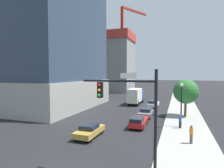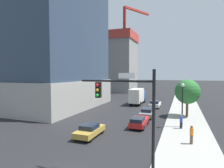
{
  "view_description": "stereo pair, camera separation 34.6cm",
  "coord_description": "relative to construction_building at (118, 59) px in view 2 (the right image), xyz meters",
  "views": [
    {
      "loc": [
        6.58,
        -8.94,
        6.73
      ],
      "look_at": [
        0.19,
        9.12,
        5.69
      ],
      "focal_mm": 30.06,
      "sensor_mm": 36.0,
      "label": 1
    },
    {
      "loc": [
        6.91,
        -8.82,
        6.73
      ],
      "look_at": [
        0.19,
        9.12,
        5.69
      ],
      "focal_mm": 30.06,
      "sensor_mm": 36.0,
      "label": 2
    }
  ],
  "objects": [
    {
      "name": "sidewalk",
      "position": [
        23.62,
        -39.33,
        -12.29
      ],
      "size": [
        5.26,
        120.0,
        0.15
      ],
      "primitive_type": "cube",
      "color": "#9E9B93",
      "rests_on": "ground"
    },
    {
      "name": "construction_building",
      "position": [
        0.0,
        0.0,
        0.0
      ],
      "size": [
        16.72,
        14.74,
        30.58
      ],
      "color": "gray",
      "rests_on": "ground"
    },
    {
      "name": "traffic_light_pole",
      "position": [
        19.84,
        -56.6,
        -7.63
      ],
      "size": [
        5.06,
        0.48,
        6.86
      ],
      "color": "black",
      "rests_on": "sidewalk"
    },
    {
      "name": "street_lamp",
      "position": [
        23.07,
        -43.53,
        -8.64
      ],
      "size": [
        0.44,
        0.44,
        5.41
      ],
      "color": "black",
      "rests_on": "sidewalk"
    },
    {
      "name": "street_tree",
      "position": [
        23.79,
        -37.16,
        -8.4
      ],
      "size": [
        3.78,
        3.78,
        5.71
      ],
      "color": "brown",
      "rests_on": "sidewalk"
    },
    {
      "name": "car_red",
      "position": [
        18.0,
        -45.05,
        -11.65
      ],
      "size": [
        1.74,
        4.62,
        1.38
      ],
      "color": "red",
      "rests_on": "ground"
    },
    {
      "name": "car_white",
      "position": [
        18.0,
        -30.29,
        -11.65
      ],
      "size": [
        1.92,
        4.48,
        1.42
      ],
      "color": "silver",
      "rests_on": "ground"
    },
    {
      "name": "car_gold",
      "position": [
        13.81,
        -50.5,
        -11.68
      ],
      "size": [
        1.87,
        4.23,
        1.33
      ],
      "color": "#AD8938",
      "rests_on": "ground"
    },
    {
      "name": "car_gray",
      "position": [
        18.0,
        -39.24,
        -11.65
      ],
      "size": [
        1.8,
        4.62,
        1.37
      ],
      "color": "slate",
      "rests_on": "ground"
    },
    {
      "name": "box_truck",
      "position": [
        13.81,
        -27.65,
        -10.44
      ],
      "size": [
        2.27,
        7.49,
        3.48
      ],
      "color": "#1E4799",
      "rests_on": "ground"
    },
    {
      "name": "pedestrian_orange_shirt",
      "position": [
        23.91,
        -49.38,
        -11.31
      ],
      "size": [
        0.34,
        0.34,
        1.75
      ],
      "color": "brown",
      "rests_on": "sidewalk"
    },
    {
      "name": "pedestrian_blue_shirt",
      "position": [
        22.97,
        -44.38,
        -11.36
      ],
      "size": [
        0.34,
        0.34,
        1.67
      ],
      "color": "black",
      "rests_on": "sidewalk"
    }
  ]
}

